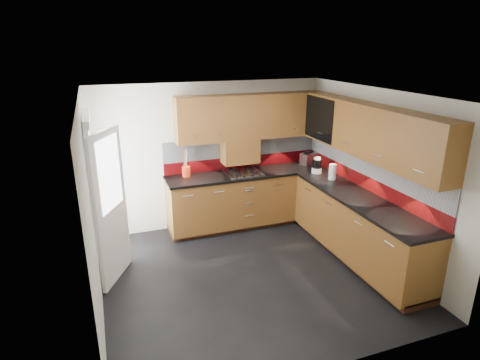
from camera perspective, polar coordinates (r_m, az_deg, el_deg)
name	(u,v)px	position (r m, az deg, el deg)	size (l,w,h in m)	color
room	(251,169)	(4.95, 1.57, 1.61)	(4.00, 3.80, 2.64)	black
base_cabinets	(297,214)	(6.35, 8.10, -4.75)	(2.70, 3.20, 0.95)	brown
countertop	(298,185)	(6.16, 8.26, -0.71)	(2.72, 3.22, 0.04)	black
backsplash	(305,161)	(6.36, 9.21, 2.62)	(2.70, 3.20, 0.54)	maroon
upper_cabinets	(309,124)	(6.07, 9.81, 7.91)	(2.50, 3.20, 0.72)	brown
extractor_hood	(240,151)	(6.63, -0.01, 4.17)	(0.60, 0.33, 0.40)	brown
glass_cabinet	(327,117)	(6.55, 12.29, 8.79)	(0.32, 0.80, 0.66)	black
back_door	(102,201)	(5.49, -19.09, -2.83)	(0.42, 1.19, 2.04)	white
gas_hob	(243,172)	(6.57, 0.49, 1.08)	(0.57, 0.50, 0.04)	silver
utensil_pot	(186,170)	(6.46, -7.67, 1.38)	(0.13, 0.13, 0.47)	red
toaster	(309,158)	(7.17, 9.77, 3.04)	(0.33, 0.26, 0.21)	silver
food_processor	(317,166)	(6.68, 10.87, 2.00)	(0.16, 0.16, 0.27)	white
paper_towel	(333,172)	(6.41, 13.03, 1.12)	(0.12, 0.12, 0.24)	white
orange_cloth	(317,172)	(6.73, 10.95, 1.07)	(0.13, 0.11, 0.01)	orange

